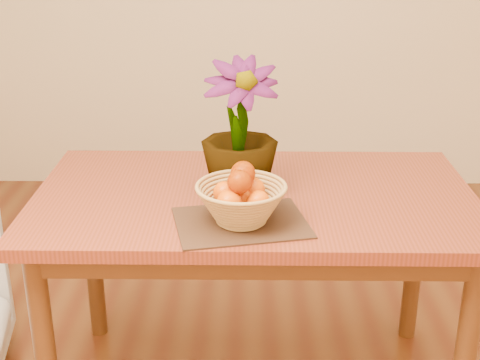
{
  "coord_description": "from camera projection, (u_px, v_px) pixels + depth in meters",
  "views": [
    {
      "loc": [
        -0.02,
        -1.66,
        1.58
      ],
      "look_at": [
        -0.04,
        0.12,
        0.87
      ],
      "focal_mm": 50.0,
      "sensor_mm": 36.0,
      "label": 1
    }
  ],
  "objects": [
    {
      "name": "potted_plant",
      "position": [
        240.0,
        128.0,
        2.05
      ],
      "size": [
        0.26,
        0.26,
        0.43
      ],
      "primitive_type": "imported",
      "rotation": [
        0.0,
        0.0,
        0.12
      ],
      "color": "#1F4F16",
      "rests_on": "table"
    },
    {
      "name": "placemat",
      "position": [
        241.0,
        223.0,
        1.91
      ],
      "size": [
        0.42,
        0.35,
        0.01
      ],
      "primitive_type": "cube",
      "rotation": [
        0.0,
        0.0,
        0.21
      ],
      "color": "#3B2115",
      "rests_on": "table"
    },
    {
      "name": "orange_pile",
      "position": [
        241.0,
        188.0,
        1.87
      ],
      "size": [
        0.16,
        0.17,
        0.13
      ],
      "rotation": [
        0.0,
        0.0,
        0.37
      ],
      "color": "#E75F03",
      "rests_on": "wicker_basket"
    },
    {
      "name": "table",
      "position": [
        254.0,
        218.0,
        2.16
      ],
      "size": [
        1.4,
        0.8,
        0.75
      ],
      "color": "maroon",
      "rests_on": "floor"
    },
    {
      "name": "wicker_basket",
      "position": [
        241.0,
        205.0,
        1.89
      ],
      "size": [
        0.26,
        0.26,
        0.11
      ],
      "color": "tan",
      "rests_on": "placemat"
    }
  ]
}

